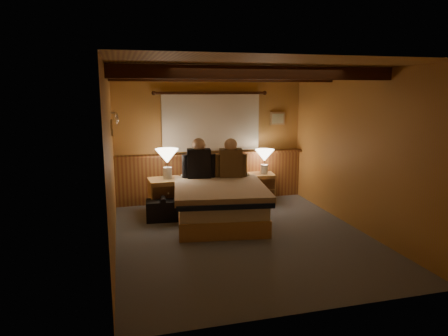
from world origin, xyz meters
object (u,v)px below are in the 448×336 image
object	(u,v)px
nightstand_right	(261,187)
person_right	(231,161)
bed	(219,202)
lamp_left	(167,158)
duffel_bag	(164,210)
person_left	(199,161)
nightstand_left	(166,196)
lamp_right	(265,157)

from	to	relation	value
nightstand_right	person_right	size ratio (longest dim) A/B	0.78
nightstand_right	person_right	bearing A→B (deg)	-138.49
bed	lamp_left	xyz separation A→B (m)	(-0.75, 0.69, 0.65)
person_right	duffel_bag	size ratio (longest dim) A/B	1.20
bed	person_left	xyz separation A→B (m)	(-0.21, 0.59, 0.58)
nightstand_left	duffel_bag	size ratio (longest dim) A/B	1.05
person_left	nightstand_right	bearing A→B (deg)	25.00
nightstand_left	duffel_bag	distance (m)	0.38
nightstand_right	bed	bearing A→B (deg)	-128.84
person_right	person_left	bearing A→B (deg)	-178.25
lamp_right	person_right	bearing A→B (deg)	-150.28
nightstand_right	duffel_bag	size ratio (longest dim) A/B	0.93
nightstand_right	lamp_right	world-z (taller)	lamp_right
lamp_left	lamp_right	distance (m)	1.89
nightstand_left	duffel_bag	bearing A→B (deg)	-106.26
bed	duffel_bag	size ratio (longest dim) A/B	3.41
bed	person_left	size ratio (longest dim) A/B	2.79
nightstand_right	lamp_right	distance (m)	0.60
nightstand_left	lamp_right	world-z (taller)	lamp_right
person_right	duffel_bag	bearing A→B (deg)	-159.83
nightstand_left	person_right	size ratio (longest dim) A/B	0.88
lamp_right	nightstand_right	bearing A→B (deg)	138.26
nightstand_left	lamp_right	size ratio (longest dim) A/B	1.30
duffel_bag	person_right	bearing A→B (deg)	14.95
nightstand_right	person_left	xyz separation A→B (m)	(-1.29, -0.41, 0.64)
bed	person_left	distance (m)	0.86
lamp_left	person_right	bearing A→B (deg)	-8.99
duffel_bag	bed	bearing A→B (deg)	-14.19
nightstand_left	person_left	xyz separation A→B (m)	(0.58, -0.05, 0.60)
bed	duffel_bag	bearing A→B (deg)	168.89
lamp_right	person_left	distance (m)	1.39
lamp_right	duffel_bag	distance (m)	2.21
person_left	duffel_bag	bearing A→B (deg)	-148.51
lamp_right	duffel_bag	xyz separation A→B (m)	(-1.99, -0.67, -0.69)
lamp_right	person_right	xyz separation A→B (m)	(-0.79, -0.45, 0.03)
nightstand_right	person_left	world-z (taller)	person_left
person_left	person_right	distance (m)	0.55
bed	lamp_right	world-z (taller)	lamp_right
nightstand_left	nightstand_right	distance (m)	1.90
nightstand_right	lamp_left	bearing A→B (deg)	-161.90
lamp_left	nightstand_right	bearing A→B (deg)	9.95
bed	duffel_bag	world-z (taller)	bed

